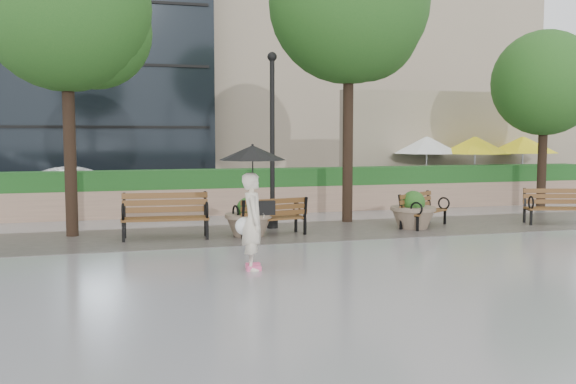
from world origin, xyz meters
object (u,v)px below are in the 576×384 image
object	(u,v)px
bench_2	(270,225)
bench_4	(559,214)
planter_right	(413,214)
bench_1	(166,226)
planter_left	(249,221)
lamppost	(272,151)
pedestrian	(253,194)
bench_3	(423,217)
car_right	(83,187)

from	to	relation	value
bench_2	bench_4	bearing A→B (deg)	167.81
bench_2	planter_right	bearing A→B (deg)	171.98
bench_1	planter_left	xyz separation A→B (m)	(1.91, -0.14, 0.05)
lamppost	pedestrian	size ratio (longest dim) A/B	2.02
bench_1	bench_3	xyz separation A→B (m)	(6.58, 0.11, -0.05)
planter_right	pedestrian	world-z (taller)	pedestrian
planter_left	car_right	world-z (taller)	car_right
lamppost	pedestrian	xyz separation A→B (m)	(-1.57, -4.69, -0.63)
bench_3	bench_4	xyz separation A→B (m)	(3.72, -0.51, 0.02)
planter_left	lamppost	size ratio (longest dim) A/B	0.25
planter_left	lamppost	world-z (taller)	lamppost
bench_3	planter_left	size ratio (longest dim) A/B	1.53
bench_2	pedestrian	bearing A→B (deg)	59.98
planter_left	pedestrian	size ratio (longest dim) A/B	0.51
bench_2	planter_left	size ratio (longest dim) A/B	1.60
planter_right	pedestrian	size ratio (longest dim) A/B	0.52
bench_1	lamppost	size ratio (longest dim) A/B	0.45
bench_3	bench_4	bearing A→B (deg)	-43.30
bench_2	car_right	world-z (taller)	car_right
lamppost	bench_1	bearing A→B (deg)	-160.71
bench_4	planter_left	xyz separation A→B (m)	(-8.39, 0.26, 0.09)
bench_4	planter_right	size ratio (longest dim) A/B	1.61
lamppost	car_right	world-z (taller)	lamppost
lamppost	car_right	bearing A→B (deg)	127.57
bench_2	lamppost	distance (m)	2.11
bench_3	planter_right	xyz separation A→B (m)	(-0.36, -0.14, 0.12)
bench_2	pedestrian	size ratio (longest dim) A/B	0.81
planter_left	bench_2	bearing A→B (deg)	-8.87
lamppost	planter_left	bearing A→B (deg)	-127.85
bench_1	bench_3	bearing A→B (deg)	5.63
lamppost	planter_right	bearing A→B (deg)	-16.21
bench_4	bench_1	bearing A→B (deg)	-166.15
lamppost	pedestrian	world-z (taller)	lamppost
pedestrian	bench_4	bearing A→B (deg)	-60.62
bench_2	planter_left	distance (m)	0.52
bench_1	lamppost	world-z (taller)	lamppost
planter_left	car_right	distance (m)	8.33
bench_2	bench_4	size ratio (longest dim) A/B	0.96
car_right	planter_left	bearing A→B (deg)	-162.17
bench_4	bench_2	bearing A→B (deg)	-165.23
planter_left	planter_right	xyz separation A→B (m)	(4.31, 0.11, 0.01)
bench_1	planter_right	size ratio (longest dim) A/B	1.75
bench_3	planter_right	size ratio (longest dim) A/B	1.48
pedestrian	bench_3	bearing A→B (deg)	-45.20
bench_3	car_right	bearing A→B (deg)	104.98
bench_1	planter_left	size ratio (longest dim) A/B	1.81
bench_4	car_right	distance (m)	14.48
bench_4	planter_left	world-z (taller)	bench_4
bench_4	lamppost	bearing A→B (deg)	-174.25
lamppost	car_right	distance (m)	7.96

